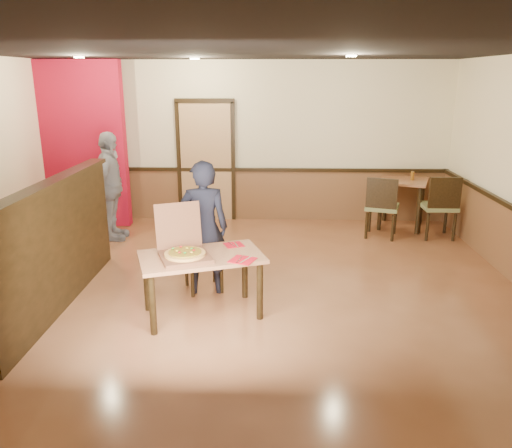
{
  "coord_description": "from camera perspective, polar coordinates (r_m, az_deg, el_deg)",
  "views": [
    {
      "loc": [
        0.39,
        -5.37,
        2.52
      ],
      "look_at": [
        0.21,
        0.0,
        0.93
      ],
      "focal_mm": 35.0,
      "sensor_mm": 36.0,
      "label": 1
    }
  ],
  "objects": [
    {
      "name": "floor",
      "position": [
        5.94,
        -2.03,
        -8.6
      ],
      "size": [
        7.0,
        7.0,
        0.0
      ],
      "primitive_type": "plane",
      "color": "#B36E45",
      "rests_on": "ground"
    },
    {
      "name": "ceiling",
      "position": [
        5.39,
        -2.35,
        19.46
      ],
      "size": [
        7.0,
        7.0,
        0.0
      ],
      "primitive_type": "plane",
      "rotation": [
        3.14,
        0.0,
        0.0
      ],
      "color": "black",
      "rests_on": "wall_back"
    },
    {
      "name": "wall_back",
      "position": [
        8.95,
        -0.59,
        9.31
      ],
      "size": [
        7.0,
        0.0,
        7.0
      ],
      "primitive_type": "plane",
      "rotation": [
        1.57,
        0.0,
        0.0
      ],
      "color": "#FFF3C7",
      "rests_on": "floor"
    },
    {
      "name": "wainscot_back",
      "position": [
        9.09,
        -0.58,
        3.33
      ],
      "size": [
        7.0,
        0.04,
        0.9
      ],
      "primitive_type": "cube",
      "color": "brown",
      "rests_on": "floor"
    },
    {
      "name": "chair_rail_back",
      "position": [
        8.97,
        -0.6,
        6.22
      ],
      "size": [
        7.0,
        0.06,
        0.06
      ],
      "primitive_type": "cube",
      "color": "black",
      "rests_on": "wall_back"
    },
    {
      "name": "back_door",
      "position": [
        9.03,
        -5.72,
        7.05
      ],
      "size": [
        0.9,
        0.06,
        2.1
      ],
      "primitive_type": "cube",
      "color": "tan",
      "rests_on": "wall_back"
    },
    {
      "name": "booth_partition",
      "position": [
        5.97,
        -21.79,
        -2.12
      ],
      "size": [
        0.2,
        3.1,
        1.44
      ],
      "color": "black",
      "rests_on": "floor"
    },
    {
      "name": "red_accent_panel",
      "position": [
        9.06,
        -19.6,
        8.46
      ],
      "size": [
        1.6,
        0.2,
        2.78
      ],
      "primitive_type": "cube",
      "color": "#A90C27",
      "rests_on": "floor"
    },
    {
      "name": "spot_a",
      "position": [
        7.66,
        -19.57,
        17.55
      ],
      "size": [
        0.14,
        0.14,
        0.02
      ],
      "primitive_type": "cylinder",
      "color": "beige",
      "rests_on": "ceiling"
    },
    {
      "name": "spot_b",
      "position": [
        7.96,
        -7.02,
        18.25
      ],
      "size": [
        0.14,
        0.14,
        0.02
      ],
      "primitive_type": "cylinder",
      "color": "beige",
      "rests_on": "ceiling"
    },
    {
      "name": "spot_c",
      "position": [
        6.95,
        10.85,
        18.36
      ],
      "size": [
        0.14,
        0.14,
        0.02
      ],
      "primitive_type": "cylinder",
      "color": "beige",
      "rests_on": "ceiling"
    },
    {
      "name": "main_table",
      "position": [
        5.4,
        -6.25,
        -4.62
      ],
      "size": [
        1.46,
        1.12,
        0.69
      ],
      "rotation": [
        0.0,
        0.0,
        0.34
      ],
      "color": "#B5744C",
      "rests_on": "floor"
    },
    {
      "name": "diner_chair",
      "position": [
        6.13,
        -6.2,
        -3.08
      ],
      "size": [
        0.56,
        0.56,
        0.87
      ],
      "rotation": [
        0.0,
        0.0,
        0.36
      ],
      "color": "olive",
      "rests_on": "floor"
    },
    {
      "name": "side_chair_left",
      "position": [
        8.23,
        14.19,
        2.15
      ],
      "size": [
        0.63,
        0.63,
        1.01
      ],
      "rotation": [
        0.0,
        0.0,
        2.83
      ],
      "color": "olive",
      "rests_on": "floor"
    },
    {
      "name": "side_chair_right",
      "position": [
        8.47,
        20.32,
        2.11
      ],
      "size": [
        0.51,
        0.51,
        1.04
      ],
      "rotation": [
        0.0,
        0.0,
        3.14
      ],
      "color": "olive",
      "rests_on": "floor"
    },
    {
      "name": "side_table",
      "position": [
        8.91,
        16.4,
        3.73
      ],
      "size": [
        1.0,
        1.0,
        0.84
      ],
      "rotation": [
        0.0,
        0.0,
        -0.35
      ],
      "color": "#B5744C",
      "rests_on": "floor"
    },
    {
      "name": "diner",
      "position": [
        5.89,
        -6.0,
        -0.5
      ],
      "size": [
        0.64,
        0.47,
        1.61
      ],
      "primitive_type": "imported",
      "rotation": [
        0.0,
        0.0,
        3.3
      ],
      "color": "black",
      "rests_on": "floor"
    },
    {
      "name": "passerby",
      "position": [
        8.18,
        -16.28,
        4.1
      ],
      "size": [
        0.44,
        1.02,
        1.72
      ],
      "primitive_type": "imported",
      "rotation": [
        0.0,
        0.0,
        1.59
      ],
      "color": "gray",
      "rests_on": "floor"
    },
    {
      "name": "pizza_box",
      "position": [
        5.31,
        -8.25,
        -3.05
      ],
      "size": [
        0.68,
        0.73,
        0.53
      ],
      "rotation": [
        0.0,
        0.0,
        0.39
      ],
      "color": "brown",
      "rests_on": "main_table"
    },
    {
      "name": "pizza",
      "position": [
        5.27,
        -8.12,
        -3.4
      ],
      "size": [
        0.53,
        0.53,
        0.03
      ],
      "primitive_type": "cylinder",
      "rotation": [
        0.0,
        0.0,
        -0.29
      ],
      "color": "#E5AA53",
      "rests_on": "pizza_box"
    },
    {
      "name": "napkin_near",
      "position": [
        5.18,
        -1.55,
        -4.13
      ],
      "size": [
        0.31,
        0.31,
        0.01
      ],
      "rotation": [
        0.0,
        0.0,
        -0.37
      ],
      "color": "red",
      "rests_on": "main_table"
    },
    {
      "name": "napkin_far",
      "position": [
        5.65,
        -2.55,
        -2.38
      ],
      "size": [
        0.26,
        0.26,
        0.01
      ],
      "rotation": [
        0.0,
        0.0,
        0.39
      ],
      "color": "red",
      "rests_on": "main_table"
    },
    {
      "name": "condiment",
      "position": [
        8.86,
        17.44,
        5.28
      ],
      "size": [
        0.06,
        0.06,
        0.15
      ],
      "primitive_type": "cylinder",
      "color": "#995F1B",
      "rests_on": "side_table"
    }
  ]
}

